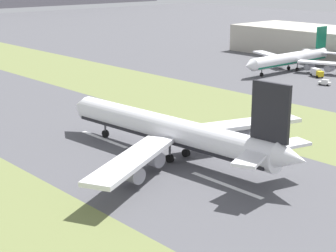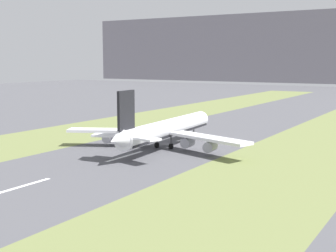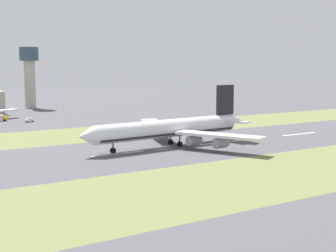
# 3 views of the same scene
# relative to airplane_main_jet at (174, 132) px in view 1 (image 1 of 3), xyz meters

# --- Properties ---
(ground_plane) EXTENTS (800.00, 800.00, 0.00)m
(ground_plane) POSITION_rel_airplane_main_jet_xyz_m (-3.13, 6.39, -6.02)
(ground_plane) COLOR #4C4C51
(grass_median_east) EXTENTS (40.00, 600.00, 0.01)m
(grass_median_east) POSITION_rel_airplane_main_jet_xyz_m (41.87, 6.39, -6.02)
(grass_median_east) COLOR olive
(grass_median_east) RESTS_ON ground
(centreline_dash_mid) EXTENTS (1.20, 18.00, 0.01)m
(centreline_dash_mid) POSITION_rel_airplane_main_jet_xyz_m (-3.13, -18.10, -6.01)
(centreline_dash_mid) COLOR silver
(centreline_dash_mid) RESTS_ON ground
(centreline_dash_far) EXTENTS (1.20, 18.00, 0.01)m
(centreline_dash_far) POSITION_rel_airplane_main_jet_xyz_m (-3.13, 21.90, -6.01)
(centreline_dash_far) COLOR silver
(centreline_dash_far) RESTS_ON ground
(airplane_main_jet) EXTENTS (63.94, 67.22, 20.20)m
(airplane_main_jet) POSITION_rel_airplane_main_jet_xyz_m (0.00, 0.00, 0.00)
(airplane_main_jet) COLOR white
(airplane_main_jet) RESTS_ON ground
(terminal_building) EXTENTS (36.00, 80.36, 12.94)m
(terminal_building) POSITION_rel_airplane_main_jet_xyz_m (152.36, 65.13, 0.45)
(terminal_building) COLOR #B2AD9E
(terminal_building) RESTS_ON ground
(airplane_parked_apron) EXTENTS (54.58, 52.22, 16.45)m
(airplane_parked_apron) POSITION_rel_airplane_main_jet_xyz_m (108.91, 48.60, -1.12)
(airplane_parked_apron) COLOR white
(airplane_parked_apron) RESTS_ON ground
(service_truck) EXTENTS (4.47, 6.38, 3.10)m
(service_truck) POSITION_rel_airplane_main_jet_xyz_m (105.17, 34.21, -4.36)
(service_truck) COLOR gold
(service_truck) RESTS_ON ground
(apron_car) EXTENTS (2.69, 4.67, 2.03)m
(apron_car) POSITION_rel_airplane_main_jet_xyz_m (93.61, 23.11, -5.02)
(apron_car) COLOR white
(apron_car) RESTS_ON ground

